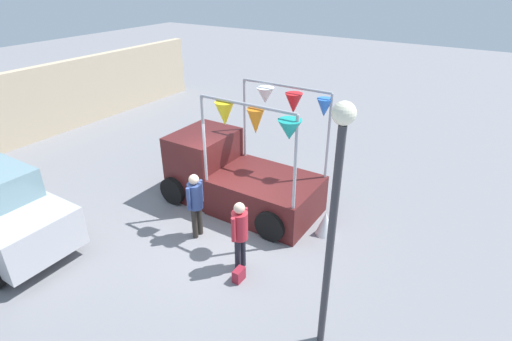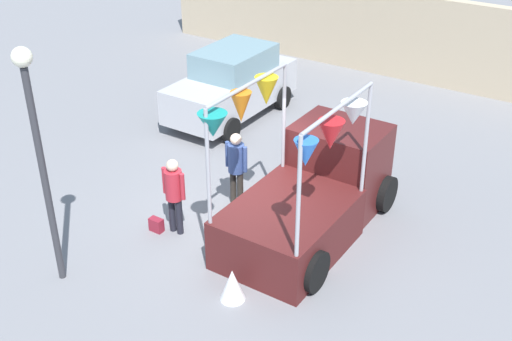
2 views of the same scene
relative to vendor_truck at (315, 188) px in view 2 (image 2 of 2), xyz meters
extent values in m
plane|color=slate|center=(-1.32, -0.59, -0.86)|extent=(60.00, 60.00, 0.00)
cube|color=#4C1919|center=(0.00, -1.02, -0.36)|extent=(1.90, 2.60, 1.00)
cube|color=#4C1919|center=(0.00, 0.98, 0.04)|extent=(1.80, 1.40, 1.80)
cube|color=#8CB2C6|center=(0.00, 0.98, 0.49)|extent=(1.76, 1.37, 0.60)
cylinder|color=black|center=(-0.95, 1.33, -0.48)|extent=(0.22, 0.76, 0.76)
cylinder|color=black|center=(0.95, 1.33, -0.48)|extent=(0.22, 0.76, 0.76)
cylinder|color=black|center=(-0.95, -1.72, -0.48)|extent=(0.22, 0.76, 0.76)
cylinder|color=black|center=(0.95, -1.72, -0.48)|extent=(0.22, 0.76, 0.76)
cylinder|color=#A5A5AD|center=(-0.87, 0.20, 1.22)|extent=(0.07, 0.07, 2.17)
cylinder|color=#A5A5AD|center=(0.87, 0.20, 1.22)|extent=(0.07, 0.07, 2.17)
cylinder|color=#A5A5AD|center=(-0.87, -2.24, 1.22)|extent=(0.07, 0.07, 2.17)
cylinder|color=#A5A5AD|center=(0.87, -2.24, 1.22)|extent=(0.07, 0.07, 2.17)
cylinder|color=#A5A5AD|center=(-0.87, -1.02, 2.30)|extent=(0.07, 2.44, 0.07)
cylinder|color=#A5A5AD|center=(0.87, -1.02, 2.30)|extent=(0.07, 2.44, 0.07)
cone|color=teal|center=(-0.87, -2.07, 1.95)|extent=(0.69, 0.69, 0.42)
cone|color=blue|center=(0.87, -2.07, 1.94)|extent=(0.46, 0.46, 0.44)
cone|color=orange|center=(-0.87, -1.26, 1.97)|extent=(0.51, 0.51, 0.56)
cone|color=red|center=(0.87, -1.26, 1.91)|extent=(0.60, 0.60, 0.51)
cone|color=yellow|center=(-0.87, -0.44, 1.99)|extent=(0.61, 0.61, 0.54)
cone|color=white|center=(0.87, -0.44, 1.98)|extent=(0.64, 0.64, 0.41)
cube|color=#B7B7BC|center=(-4.40, 3.40, -0.09)|extent=(1.70, 4.00, 0.90)
cube|color=#72939E|center=(-4.40, 3.55, 0.69)|extent=(1.50, 2.10, 0.66)
cylinder|color=black|center=(-5.25, 4.65, -0.54)|extent=(0.18, 0.64, 0.64)
cylinder|color=black|center=(-3.55, 4.65, -0.54)|extent=(0.18, 0.64, 0.64)
cylinder|color=black|center=(-5.25, 2.15, -0.54)|extent=(0.18, 0.64, 0.64)
cylinder|color=black|center=(-3.55, 2.15, -0.54)|extent=(0.18, 0.64, 0.64)
cylinder|color=black|center=(-2.24, -1.69, -0.48)|extent=(0.13, 0.13, 0.77)
cylinder|color=black|center=(-2.06, -1.69, -0.48)|extent=(0.13, 0.13, 0.77)
cylinder|color=#B22633|center=(-2.15, -1.69, 0.21)|extent=(0.34, 0.34, 0.61)
sphere|color=beige|center=(-2.15, -1.69, 0.63)|extent=(0.23, 0.23, 0.23)
cylinder|color=#B22633|center=(-2.37, -1.69, 0.24)|extent=(0.09, 0.09, 0.55)
cylinder|color=#B22633|center=(-1.93, -1.69, 0.24)|extent=(0.09, 0.09, 0.55)
cylinder|color=#2D2823|center=(-1.84, -0.18, -0.47)|extent=(0.13, 0.13, 0.78)
cylinder|color=#2D2823|center=(-1.66, -0.18, -0.47)|extent=(0.13, 0.13, 0.78)
cylinder|color=#33477F|center=(-1.75, -0.18, 0.23)|extent=(0.34, 0.34, 0.62)
sphere|color=beige|center=(-1.75, -0.18, 0.66)|extent=(0.24, 0.24, 0.24)
cylinder|color=#33477F|center=(-1.97, -0.18, 0.26)|extent=(0.09, 0.09, 0.56)
cylinder|color=#33477F|center=(-1.53, -0.18, 0.26)|extent=(0.09, 0.09, 0.56)
cube|color=maroon|center=(-2.50, -1.89, -0.72)|extent=(0.28, 0.16, 0.28)
cylinder|color=#333338|center=(-2.96, -3.91, 1.11)|extent=(0.12, 0.12, 3.95)
sphere|color=#F2EDCC|center=(-2.96, -3.91, 3.24)|extent=(0.32, 0.32, 0.32)
cube|color=tan|center=(-1.32, 8.74, 0.44)|extent=(18.00, 0.36, 2.60)
cone|color=white|center=(-0.07, -2.72, -0.56)|extent=(0.59, 0.59, 0.60)
camera|label=1|loc=(-7.63, -5.55, 4.89)|focal=28.00mm
camera|label=2|loc=(4.93, -9.59, 6.41)|focal=45.00mm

